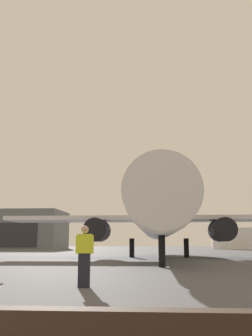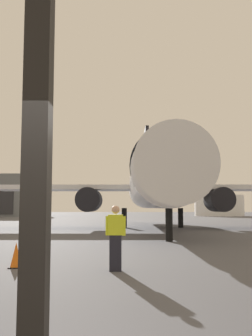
{
  "view_description": "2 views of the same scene",
  "coord_description": "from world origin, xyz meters",
  "px_view_note": "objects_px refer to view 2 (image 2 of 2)",
  "views": [
    {
      "loc": [
        2.39,
        -3.3,
        1.24
      ],
      "look_at": [
        1.23,
        12.26,
        4.33
      ],
      "focal_mm": 40.53,
      "sensor_mm": 36.0,
      "label": 1
    },
    {
      "loc": [
        0.71,
        -3.05,
        1.69
      ],
      "look_at": [
        0.58,
        19.34,
        3.92
      ],
      "focal_mm": 42.48,
      "sensor_mm": 36.0,
      "label": 2
    }
  ],
  "objects_px": {
    "airplane": "(154,183)",
    "ground_crew_worker": "(116,237)",
    "fuel_storage_tank": "(219,206)",
    "traffic_cone": "(16,256)"
  },
  "relations": [
    {
      "from": "airplane",
      "to": "fuel_storage_tank",
      "type": "distance_m",
      "value": 52.14
    },
    {
      "from": "airplane",
      "to": "fuel_storage_tank",
      "type": "relative_size",
      "value": 3.04
    },
    {
      "from": "ground_crew_worker",
      "to": "traffic_cone",
      "type": "relative_size",
      "value": 2.45
    },
    {
      "from": "ground_crew_worker",
      "to": "fuel_storage_tank",
      "type": "bearing_deg",
      "value": 75.02
    },
    {
      "from": "traffic_cone",
      "to": "fuel_storage_tank",
      "type": "relative_size",
      "value": 0.07
    },
    {
      "from": "airplane",
      "to": "fuel_storage_tank",
      "type": "xyz_separation_m",
      "value": [
        16.37,
        49.48,
        -1.49
      ]
    },
    {
      "from": "ground_crew_worker",
      "to": "traffic_cone",
      "type": "distance_m",
      "value": 2.93
    },
    {
      "from": "airplane",
      "to": "ground_crew_worker",
      "type": "height_order",
      "value": "airplane"
    },
    {
      "from": "traffic_cone",
      "to": "ground_crew_worker",
      "type": "bearing_deg",
      "value": -11.09
    },
    {
      "from": "airplane",
      "to": "ground_crew_worker",
      "type": "relative_size",
      "value": 17.27
    }
  ]
}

